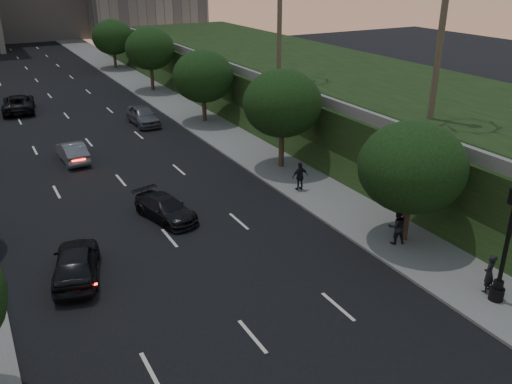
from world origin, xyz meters
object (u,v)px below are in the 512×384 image
sedan_near_right (166,208)px  pedestrian_c (300,176)px  pedestrian_a (489,273)px  pedestrian_b (397,226)px  street_lamp (506,247)px  sedan_mid_left (72,152)px  sedan_far_left (18,103)px  sedan_near_left (76,263)px  sedan_far_right (143,115)px

sedan_near_right → pedestrian_c: (8.51, -0.36, 0.40)m
pedestrian_a → pedestrian_b: pedestrian_b is taller
street_lamp → pedestrian_a: bearing=75.1°
pedestrian_a → pedestrian_b: 5.14m
sedan_mid_left → street_lamp: bearing=112.8°
pedestrian_a → pedestrian_c: 13.15m
sedan_mid_left → sedan_far_left: size_ratio=0.74×
pedestrian_c → sedan_mid_left: bearing=-44.5°
street_lamp → sedan_near_right: street_lamp is taller
sedan_near_left → sedan_mid_left: bearing=-85.6°
sedan_near_left → pedestrian_c: size_ratio=2.64×
pedestrian_a → street_lamp: bearing=57.3°
sedan_far_left → pedestrian_a: size_ratio=3.34×
street_lamp → sedan_mid_left: (-11.87, 26.09, -1.92)m
sedan_mid_left → sedan_far_left: bearing=-85.9°
pedestrian_b → sedan_near_left: bearing=-0.9°
sedan_near_right → pedestrian_a: size_ratio=2.52×
sedan_near_right → pedestrian_c: size_ratio=2.48×
street_lamp → sedan_far_left: size_ratio=0.96×
pedestrian_a → pedestrian_c: pedestrian_c is taller
street_lamp → pedestrian_c: street_lamp is taller
sedan_far_left → sedan_far_right: (8.91, -9.75, -0.00)m
sedan_far_left → pedestrian_b: (13.19, -36.75, 0.27)m
sedan_far_left → sedan_far_right: 13.21m
sedan_mid_left → pedestrian_c: 16.59m
sedan_near_left → pedestrian_b: (14.55, -4.53, 0.28)m
street_lamp → sedan_mid_left: bearing=114.5°
sedan_near_left → sedan_near_right: size_ratio=1.06×
sedan_far_right → pedestrian_b: size_ratio=2.55×
sedan_far_right → sedan_far_left: bearing=131.9°
sedan_mid_left → pedestrian_a: bearing=113.7°
street_lamp → sedan_near_right: size_ratio=1.27×
sedan_near_right → pedestrian_b: 12.28m
street_lamp → sedan_far_right: size_ratio=1.18×
pedestrian_c → sedan_far_left: bearing=-62.5°
sedan_far_left → sedan_near_right: 28.70m
sedan_near_right → pedestrian_c: pedestrian_c is taller
sedan_near_left → pedestrian_a: 17.87m
sedan_near_left → sedan_far_right: (10.27, 22.47, 0.01)m
street_lamp → sedan_near_left: 18.17m
sedan_near_right → sedan_far_right: sedan_far_right is taller
street_lamp → sedan_far_right: bearing=98.0°
sedan_far_left → street_lamp: bearing=115.3°
sedan_far_left → sedan_near_right: (4.21, -28.39, -0.17)m
sedan_near_right → pedestrian_b: pedestrian_b is taller
sedan_near_left → street_lamp: bearing=160.5°
sedan_far_left → pedestrian_a: 44.04m
street_lamp → pedestrian_b: bearing=93.2°
street_lamp → sedan_far_left: 44.63m
sedan_far_right → pedestrian_c: (3.81, -18.99, 0.23)m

